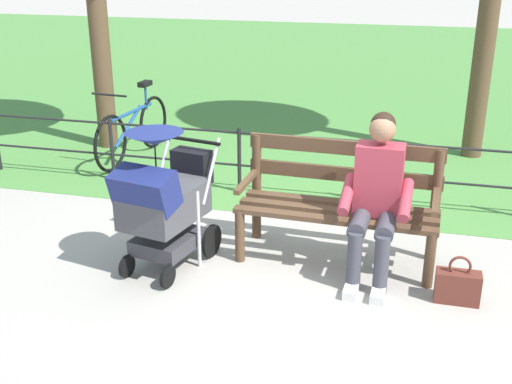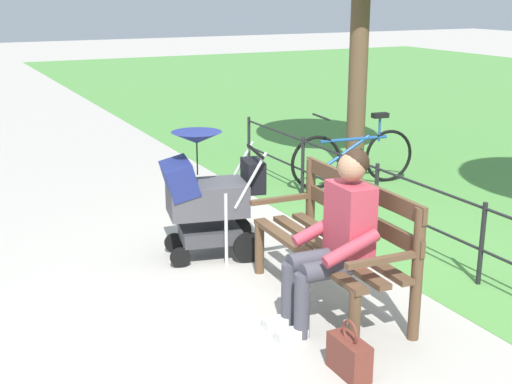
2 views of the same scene
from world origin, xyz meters
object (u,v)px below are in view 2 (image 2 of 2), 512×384
(handbag, at_px, (349,356))
(park_bench, at_px, (339,237))
(bicycle, at_px, (354,156))
(person_on_bench, at_px, (336,234))
(stroller, at_px, (206,194))

(handbag, bearing_deg, park_bench, -28.66)
(handbag, xyz_separation_m, bicycle, (3.68, -2.51, 0.24))
(park_bench, relative_size, person_on_bench, 1.27)
(stroller, distance_m, handbag, 2.30)
(park_bench, bearing_deg, stroller, 22.59)
(park_bench, bearing_deg, handbag, 151.34)
(park_bench, xyz_separation_m, bicycle, (2.74, -1.99, -0.16))
(person_on_bench, relative_size, stroller, 1.11)
(person_on_bench, relative_size, handbag, 3.45)
(person_on_bench, bearing_deg, handbag, 155.40)
(bicycle, bearing_deg, park_bench, 143.95)
(park_bench, relative_size, handbag, 4.37)
(bicycle, bearing_deg, person_on_bench, 143.93)
(person_on_bench, height_order, stroller, person_on_bench)
(handbag, bearing_deg, person_on_bench, -24.60)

